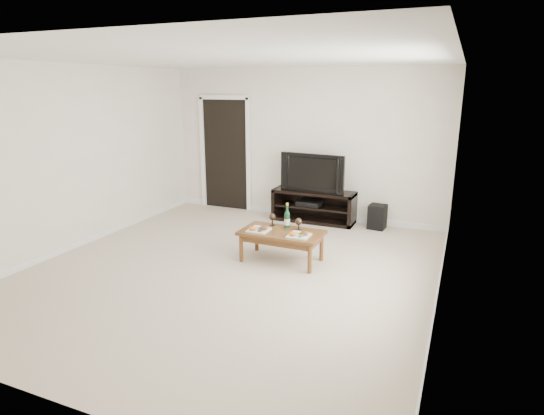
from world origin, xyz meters
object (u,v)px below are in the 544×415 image
(television, at_px, (314,172))
(subwoofer, at_px, (377,217))
(coffee_table, at_px, (281,246))
(media_console, at_px, (314,206))

(television, height_order, subwoofer, television)
(television, xyz_separation_m, subwoofer, (1.10, 0.02, -0.67))
(subwoofer, bearing_deg, coffee_table, -109.70)
(coffee_table, bearing_deg, subwoofer, 65.03)
(media_console, bearing_deg, coffee_table, -84.69)
(media_console, height_order, television, television)
(media_console, distance_m, subwoofer, 1.10)
(media_console, distance_m, television, 0.60)
(media_console, height_order, coffee_table, media_console)
(media_console, height_order, subwoofer, media_console)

